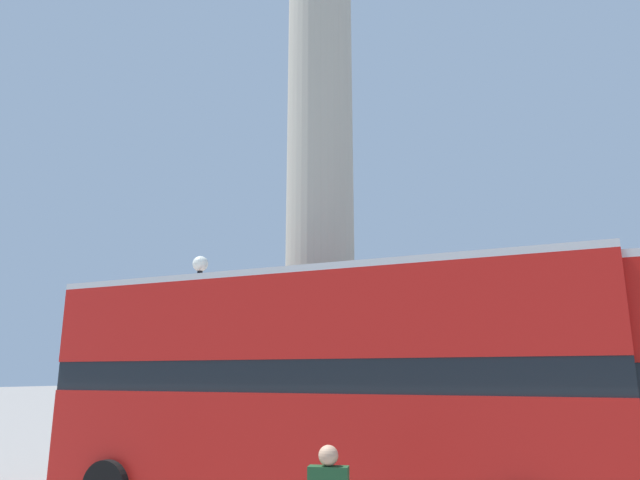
{
  "coord_description": "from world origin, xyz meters",
  "views": [
    {
      "loc": [
        5.94,
        -15.67,
        2.52
      ],
      "look_at": [
        0.0,
        0.0,
        6.49
      ],
      "focal_mm": 32.0,
      "sensor_mm": 36.0,
      "label": 1
    }
  ],
  "objects": [
    {
      "name": "ground_plane",
      "position": [
        0.0,
        0.0,
        0.0
      ],
      "size": [
        200.0,
        200.0,
        0.0
      ],
      "primitive_type": "plane",
      "color": "gray"
    },
    {
      "name": "monument_column",
      "position": [
        0.0,
        0.0,
        9.29
      ],
      "size": [
        5.3,
        5.3,
        24.25
      ],
      "color": "#ADA593",
      "rests_on": "ground_plane"
    },
    {
      "name": "street_lamp",
      "position": [
        -2.08,
        -3.24,
        3.01
      ],
      "size": [
        0.4,
        0.4,
        5.52
      ],
      "color": "black",
      "rests_on": "ground_plane"
    },
    {
      "name": "bus_b",
      "position": [
        2.02,
        -5.49,
        2.41
      ],
      "size": [
        10.42,
        3.26,
        4.37
      ],
      "rotation": [
        0.0,
        0.0,
        -0.05
      ],
      "color": "red",
      "rests_on": "ground_plane"
    }
  ]
}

